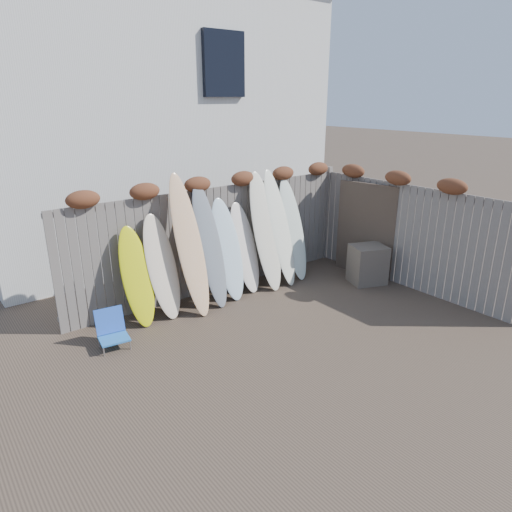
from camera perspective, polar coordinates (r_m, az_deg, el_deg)
ground at (r=7.33m, az=5.88°, el=-9.87°), size 80.00×80.00×0.00m
back_fence at (r=8.65m, az=-4.57°, el=3.30°), size 6.05×0.28×2.24m
right_fence at (r=9.23m, az=18.61°, el=3.10°), size 0.28×4.40×2.24m
house at (r=12.14m, az=-14.33°, el=17.06°), size 8.50×5.50×6.33m
beach_chair at (r=7.26m, az=-17.58°, el=-8.74°), size 0.48×0.50×0.56m
wooden_crate at (r=9.40m, az=13.78°, el=-1.01°), size 0.82×0.76×0.77m
lattice_panel at (r=9.70m, az=13.53°, el=3.22°), size 0.32×1.26×1.92m
surfboard_0 at (r=7.62m, az=-14.67°, el=-2.53°), size 0.50×0.59×1.62m
surfboard_1 at (r=7.78m, az=-11.67°, el=-1.34°), size 0.58×0.67×1.75m
surfboard_2 at (r=7.76m, az=-8.31°, el=1.32°), size 0.52×0.85×2.38m
surfboard_3 at (r=8.06m, az=-5.81°, el=1.24°), size 0.50×0.78×2.15m
surfboard_4 at (r=8.34m, az=-3.55°, el=0.81°), size 0.55×0.66×1.84m
surfboard_5 at (r=8.66m, az=-1.41°, el=1.04°), size 0.57×0.65×1.70m
surfboard_6 at (r=8.74m, az=1.18°, el=3.07°), size 0.56×0.80×2.23m
surfboard_7 at (r=8.97m, az=2.98°, el=3.50°), size 0.58×0.84×2.24m
surfboard_8 at (r=9.30m, az=4.65°, el=3.32°), size 0.51×0.72×2.02m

